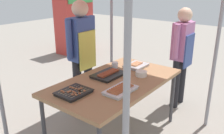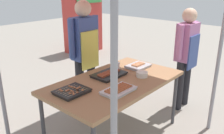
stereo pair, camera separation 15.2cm
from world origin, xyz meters
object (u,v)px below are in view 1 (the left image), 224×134
Objects in this scene: tray_meat_skewers at (74,92)px; neighbor_stall_right at (74,17)px; vendor_woman at (82,49)px; customer_nearby at (182,51)px; drink_cup_near_edge at (115,65)px; stall_table at (115,85)px; tray_pork_links at (121,90)px; tray_grilled_sausages at (108,74)px; condiment_bowl at (141,74)px; tray_spring_rolls at (136,65)px.

neighbor_stall_right is at bearing 46.23° from tray_meat_skewers.
customer_nearby is at bearing 136.80° from vendor_woman.
stall_table is at bearing -141.61° from drink_cup_near_edge.
tray_pork_links is 1.48m from customer_nearby.
tray_grilled_sausages is 0.39m from condiment_bowl.
condiment_bowl is at bearing -122.32° from neighbor_stall_right.
customer_nearby is at bearing -11.39° from tray_meat_skewers.
customer_nearby is at bearing -23.45° from tray_spring_rolls.
stall_table is at bearing -110.51° from tray_grilled_sausages.
tray_spring_rolls is at bearing -9.28° from tray_grilled_sausages.
stall_table is at bearing 73.54° from vendor_woman.
tray_grilled_sausages is 0.49m from tray_spring_rolls.
tray_spring_rolls is at bearing -2.57° from tray_meat_skewers.
tray_grilled_sausages is 3.89m from neighbor_stall_right.
tray_pork_links is (0.33, -0.34, 0.00)m from tray_meat_skewers.
vendor_woman is at bearing -131.76° from neighbor_stall_right.
tray_meat_skewers is (-0.54, 0.11, 0.07)m from stall_table.
vendor_woman is (-0.08, 0.90, 0.16)m from condiment_bowl.
drink_cup_near_edge is 0.05× the size of vendor_woman.
tray_spring_rolls is (0.49, -0.08, -0.00)m from tray_grilled_sausages.
condiment_bowl is 0.09× the size of customer_nearby.
drink_cup_near_edge is at bearing 102.31° from vendor_woman.
condiment_bowl is at bearing 94.96° from vendor_woman.
neighbor_stall_right reaches higher than vendor_woman.
customer_nearby is at bearing -108.56° from neighbor_stall_right.
stall_table is 11.71× the size of condiment_bowl.
customer_nearby reaches higher than tray_grilled_sausages.
tray_meat_skewers reaches higher than stall_table.
tray_pork_links is 0.23× the size of vendor_woman.
stall_table is 4.04m from neighbor_stall_right.
neighbor_stall_right is (2.22, 2.48, -0.01)m from vendor_woman.
vendor_woman reaches higher than tray_meat_skewers.
condiment_bowl is 4.00m from neighbor_stall_right.
tray_pork_links is (-0.21, -0.23, 0.07)m from stall_table.
tray_grilled_sausages is (0.05, 0.15, 0.07)m from stall_table.
tray_meat_skewers is 3.88× the size of drink_cup_near_edge.
drink_cup_near_edge is at bearing 38.39° from stall_table.
drink_cup_near_edge is 0.06× the size of customer_nearby.
tray_grilled_sausages is at bearing 170.72° from tray_spring_rolls.
tray_pork_links is 4.41× the size of drink_cup_near_edge.
drink_cup_near_edge is (0.54, 0.48, 0.02)m from tray_pork_links.
neighbor_stall_right is at bearing 52.25° from tray_grilled_sausages.
tray_meat_skewers is 0.47m from tray_pork_links.
stall_table is 0.86× the size of neighbor_stall_right.
tray_meat_skewers is at bearing 161.80° from condiment_bowl.
tray_meat_skewers is at bearing -133.77° from neighbor_stall_right.
customer_nearby reaches higher than stall_table.
neighbor_stall_right is (2.11, 2.96, 0.14)m from drink_cup_near_edge.
stall_table is 19.39× the size of drink_cup_near_edge.
tray_pork_links is 0.72m from drink_cup_near_edge.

